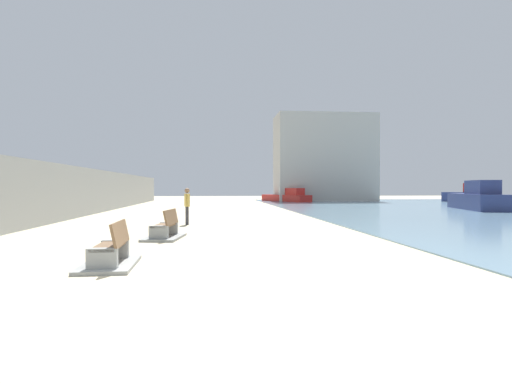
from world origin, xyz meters
name	(u,v)px	position (x,y,z in m)	size (l,w,h in m)	color
ground_plane	(206,217)	(0.00, 18.00, 0.00)	(120.00, 120.00, 0.00)	#C6B793
seawall	(73,192)	(-7.50, 18.00, 1.44)	(0.80, 64.00, 2.89)	gray
bench_near	(111,256)	(-1.83, 1.69, 0.23)	(1.16, 2.13, 0.98)	gray
bench_far	(165,232)	(-1.21, 6.86, 0.23)	(1.38, 2.23, 0.98)	gray
person_walking	(187,203)	(-0.78, 12.37, 0.98)	(0.27, 0.51, 1.68)	#333338
boat_far_left	(287,196)	(9.18, 43.66, 0.64)	(5.08, 7.56, 7.69)	red
boat_far_right	(478,199)	(20.18, 23.33, 0.86)	(3.80, 7.97, 2.18)	navy
boat_outer	(472,195)	(29.62, 39.43, 0.83)	(4.50, 6.29, 2.13)	navy
harbor_building	(324,158)	(14.23, 46.00, 5.31)	(12.00, 6.00, 10.62)	#ADAAA3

